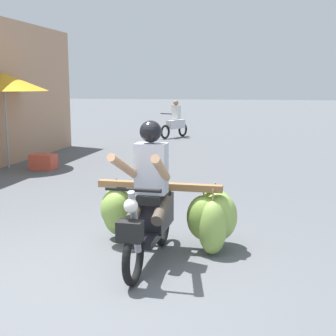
# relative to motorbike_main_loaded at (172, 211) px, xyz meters

# --- Properties ---
(ground_plane) EXTENTS (120.00, 120.00, 0.00)m
(ground_plane) POSITION_rel_motorbike_main_loaded_xyz_m (-0.63, -1.17, -0.50)
(ground_plane) COLOR #56595E
(motorbike_main_loaded) EXTENTS (1.79, 1.83, 1.58)m
(motorbike_main_loaded) POSITION_rel_motorbike_main_loaded_xyz_m (0.00, 0.00, 0.00)
(motorbike_main_loaded) COLOR black
(motorbike_main_loaded) RESTS_ON ground
(motorbike_distant_ahead_left) EXTENTS (0.84, 1.49, 1.40)m
(motorbike_distant_ahead_left) POSITION_rel_motorbike_main_loaded_xyz_m (-2.31, 12.09, 0.07)
(motorbike_distant_ahead_left) COLOR black
(motorbike_distant_ahead_left) RESTS_ON ground
(market_umbrella_near_shop) EXTENTS (2.03, 2.03, 2.23)m
(market_umbrella_near_shop) POSITION_rel_motorbike_main_loaded_xyz_m (-4.98, 4.86, 1.52)
(market_umbrella_near_shop) COLOR #99999E
(market_umbrella_near_shop) RESTS_ON ground
(produce_crate) EXTENTS (0.56, 0.40, 0.36)m
(produce_crate) POSITION_rel_motorbike_main_loaded_xyz_m (-4.05, 4.79, -0.32)
(produce_crate) COLOR #CC4C38
(produce_crate) RESTS_ON ground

